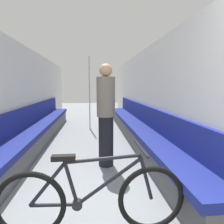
# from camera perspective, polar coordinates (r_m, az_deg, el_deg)

# --- Properties ---
(wall_left) EXTENTS (0.10, 10.85, 2.23)m
(wall_left) POSITION_cam_1_polar(r_m,az_deg,el_deg) (4.83, -24.21, 4.20)
(wall_left) COLOR silver
(wall_left) RESTS_ON ground
(wall_right) EXTENTS (0.10, 10.85, 2.23)m
(wall_right) POSITION_cam_1_polar(r_m,az_deg,el_deg) (4.78, 10.66, 4.70)
(wall_right) COLOR silver
(wall_right) RESTS_ON ground
(bench_seat_row_left) EXTENTS (0.48, 6.57, 0.88)m
(bench_seat_row_left) POSITION_cam_1_polar(r_m,az_deg,el_deg) (4.89, -20.66, -5.35)
(bench_seat_row_left) COLOR #4C4C51
(bench_seat_row_left) RESTS_ON ground
(bench_seat_row_right) EXTENTS (0.48, 6.57, 0.88)m
(bench_seat_row_right) POSITION_cam_1_polar(r_m,az_deg,el_deg) (4.85, 7.34, -5.03)
(bench_seat_row_right) COLOR #4C4C51
(bench_seat_row_right) RESTS_ON ground
(bicycle) EXTENTS (1.69, 0.46, 0.80)m
(bicycle) POSITION_cam_1_polar(r_m,az_deg,el_deg) (1.94, -5.70, -23.58)
(bicycle) COLOR black
(bicycle) RESTS_ON ground
(grab_pole_near) EXTENTS (0.08, 0.08, 2.21)m
(grab_pole_near) POSITION_cam_1_polar(r_m,az_deg,el_deg) (6.14, -6.43, 5.01)
(grab_pole_near) COLOR gray
(grab_pole_near) RESTS_ON ground
(passenger_standing) EXTENTS (0.30, 0.30, 1.69)m
(passenger_standing) POSITION_cam_1_polar(r_m,az_deg,el_deg) (3.27, -1.75, -0.64)
(passenger_standing) COLOR black
(passenger_standing) RESTS_ON ground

